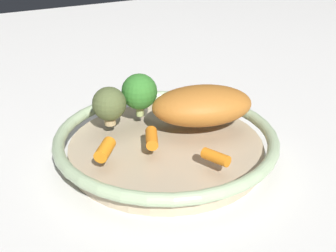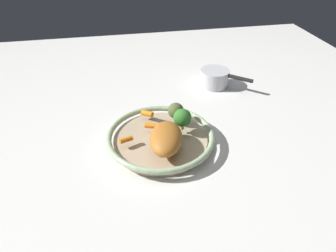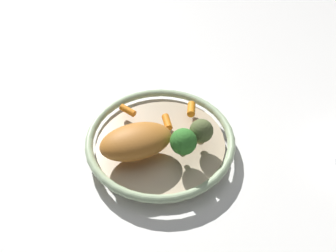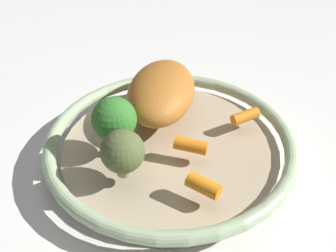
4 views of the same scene
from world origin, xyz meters
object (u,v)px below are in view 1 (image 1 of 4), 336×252
object	(u,v)px
baby_carrot_back	(152,138)
baby_carrot_left	(105,150)
serving_bowl	(166,144)
baby_carrot_near_rim	(216,157)
roast_chicken_piece	(202,105)
broccoli_floret_edge	(139,92)
broccoli_floret_small	(109,104)

from	to	relation	value
baby_carrot_back	baby_carrot_left	bearing A→B (deg)	92.91
serving_bowl	baby_carrot_near_rim	size ratio (longest dim) A/B	8.45
serving_bowl	baby_carrot_left	distance (m)	0.12
roast_chicken_piece	baby_carrot_near_rim	bearing A→B (deg)	159.21
roast_chicken_piece	broccoli_floret_edge	bearing A→B (deg)	49.23
baby_carrot_left	baby_carrot_back	world-z (taller)	baby_carrot_left
roast_chicken_piece	baby_carrot_near_rim	world-z (taller)	roast_chicken_piece
serving_bowl	baby_carrot_near_rim	world-z (taller)	baby_carrot_near_rim
broccoli_floret_edge	roast_chicken_piece	bearing A→B (deg)	-130.77
roast_chicken_piece	broccoli_floret_edge	xyz separation A→B (m)	(0.07, 0.08, 0.01)
broccoli_floret_edge	baby_carrot_back	bearing A→B (deg)	166.98
roast_chicken_piece	baby_carrot_left	size ratio (longest dim) A/B	3.97
baby_carrot_left	broccoli_floret_small	distance (m)	0.10
serving_bowl	baby_carrot_left	bearing A→B (deg)	103.87
baby_carrot_left	broccoli_floret_edge	xyz separation A→B (m)	(0.10, -0.10, 0.03)
baby_carrot_left	broccoli_floret_small	bearing A→B (deg)	-23.99
baby_carrot_back	broccoli_floret_small	size ratio (longest dim) A/B	0.69
roast_chicken_piece	baby_carrot_back	size ratio (longest dim) A/B	3.71
serving_bowl	roast_chicken_piece	bearing A→B (deg)	-84.90
baby_carrot_near_rim	baby_carrot_back	bearing A→B (deg)	32.95
serving_bowl	broccoli_floret_edge	distance (m)	0.10
baby_carrot_left	broccoli_floret_small	size ratio (longest dim) A/B	0.65
serving_bowl	roast_chicken_piece	world-z (taller)	roast_chicken_piece
baby_carrot_near_rim	broccoli_floret_small	distance (m)	0.20
serving_bowl	baby_carrot_back	xyz separation A→B (m)	(-0.02, 0.03, 0.03)
baby_carrot_back	broccoli_floret_small	bearing A→B (deg)	20.72
roast_chicken_piece	broccoli_floret_small	xyz separation A→B (m)	(0.06, 0.14, 0.01)
baby_carrot_left	baby_carrot_back	distance (m)	0.07
baby_carrot_near_rim	broccoli_floret_edge	xyz separation A→B (m)	(0.19, 0.03, 0.03)
baby_carrot_back	baby_carrot_near_rim	distance (m)	0.11
roast_chicken_piece	broccoli_floret_edge	distance (m)	0.11
baby_carrot_left	broccoli_floret_edge	size ratio (longest dim) A/B	0.56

